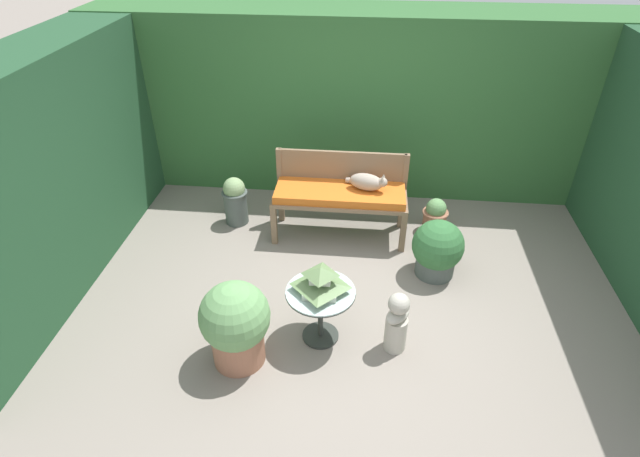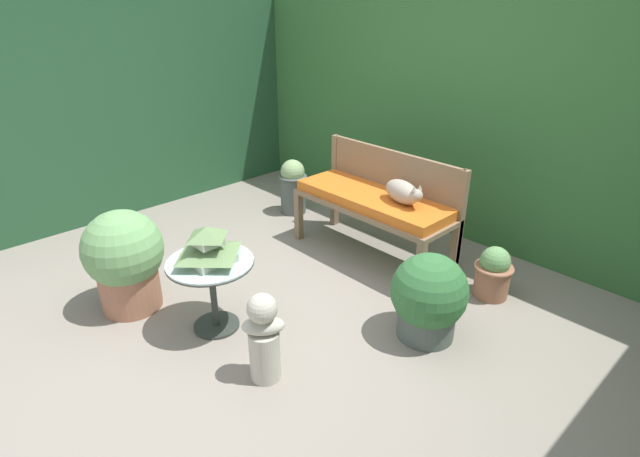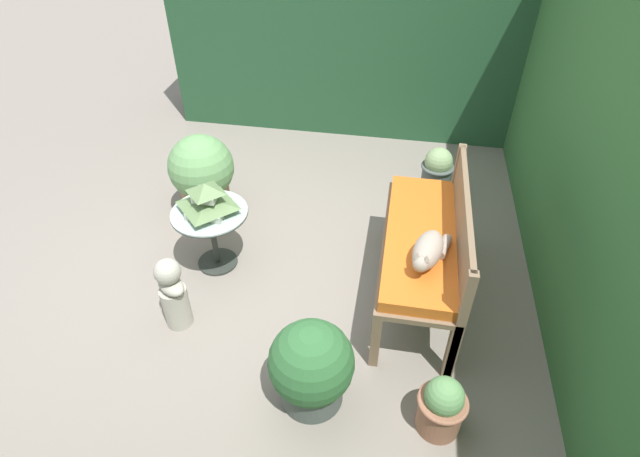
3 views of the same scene
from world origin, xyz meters
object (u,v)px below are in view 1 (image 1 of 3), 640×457
pagoda_birdhouse (321,281)px  potted_plant_patio_mid (236,324)px  potted_plant_bench_right (235,200)px  garden_bust (397,322)px  garden_bench (340,196)px  cat (367,182)px  potted_plant_path_edge (437,249)px  potted_plant_hedge_corner (435,216)px  patio_table (321,301)px

pagoda_birdhouse → potted_plant_patio_mid: 0.74m
potted_plant_bench_right → garden_bust: bearing=-44.6°
garden_bench → potted_plant_patio_mid: (-0.68, -1.84, -0.10)m
cat → potted_plant_path_edge: bearing=-25.9°
pagoda_birdhouse → potted_plant_bench_right: bearing=124.0°
cat → potted_plant_bench_right: (-1.46, 0.10, -0.37)m
garden_bust → potted_plant_hedge_corner: garden_bust is taller
garden_bench → patio_table: size_ratio=2.48×
potted_plant_hedge_corner → potted_plant_bench_right: size_ratio=0.72×
pagoda_birdhouse → potted_plant_bench_right: pagoda_birdhouse is taller
garden_bust → potted_plant_patio_mid: (-1.25, -0.25, 0.10)m
potted_plant_bench_right → potted_plant_patio_mid: size_ratio=0.75×
potted_plant_hedge_corner → garden_bench: bearing=-170.5°
cat → potted_plant_hedge_corner: 0.91m
potted_plant_patio_mid → potted_plant_path_edge: potted_plant_patio_mid is taller
garden_bust → potted_plant_bench_right: bearing=83.4°
pagoda_birdhouse → potted_plant_hedge_corner: size_ratio=0.89×
garden_bust → potted_plant_patio_mid: 1.28m
garden_bench → garden_bust: 1.71m
garden_bench → potted_plant_hedge_corner: garden_bench is taller
potted_plant_hedge_corner → potted_plant_path_edge: size_ratio=0.68×
potted_plant_patio_mid → potted_plant_path_edge: (1.67, 1.27, -0.10)m
garden_bench → potted_plant_hedge_corner: (1.04, 0.18, -0.29)m
garden_bust → potted_plant_hedge_corner: 1.84m
potted_plant_path_edge → cat: bearing=139.6°
cat → pagoda_birdhouse: size_ratio=1.21×
patio_table → potted_plant_path_edge: (1.04, 0.96, -0.11)m
cat → pagoda_birdhouse: bearing=-87.2°
garden_bench → patio_table: bearing=-91.9°
cat → potted_plant_bench_right: cat is taller
garden_bust → potted_plant_hedge_corner: bearing=23.2°
pagoda_birdhouse → potted_plant_patio_mid: bearing=-154.1°
pagoda_birdhouse → cat: bearing=78.2°
pagoda_birdhouse → potted_plant_hedge_corner: pagoda_birdhouse is taller
patio_table → potted_plant_hedge_corner: bearing=57.4°
patio_table → potted_plant_bench_right: (-1.13, 1.67, -0.11)m
patio_table → potted_plant_hedge_corner: 2.04m
garden_bench → garden_bust: (0.57, -1.60, -0.20)m
garden_bust → patio_table: bearing=122.7°
pagoda_birdhouse → potted_plant_hedge_corner: (1.09, 1.71, -0.42)m
potted_plant_patio_mid → potted_plant_path_edge: 2.10m
potted_plant_hedge_corner → potted_plant_patio_mid: potted_plant_patio_mid is taller
patio_table → garden_bust: bearing=-5.3°
garden_bust → potted_plant_path_edge: (0.41, 1.02, 0.00)m
garden_bust → pagoda_birdhouse: bearing=122.7°
potted_plant_hedge_corner → potted_plant_path_edge: potted_plant_path_edge is taller
potted_plant_bench_right → potted_plant_patio_mid: potted_plant_patio_mid is taller
potted_plant_hedge_corner → cat: bearing=-169.2°
garden_bench → potted_plant_bench_right: 1.20m
pagoda_birdhouse → patio_table: bearing=90.0°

